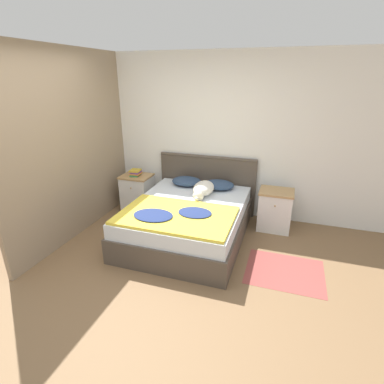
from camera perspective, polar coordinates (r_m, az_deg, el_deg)
ground_plane at (r=3.62m, az=-8.70°, el=-16.20°), size 16.00×16.00×0.00m
wall_back at (r=4.94m, az=1.69°, el=10.65°), size 9.00×0.06×2.55m
wall_side_left at (r=4.66m, az=-20.13°, el=8.74°), size 0.06×3.10×2.55m
bed at (r=4.27m, az=-0.81°, el=-5.52°), size 1.54×1.92×0.53m
headboard at (r=5.04m, az=2.83°, el=1.81°), size 1.62×0.06×0.98m
nightstand_left at (r=5.25m, az=-10.38°, el=-0.05°), size 0.49×0.43×0.61m
nightstand_right at (r=4.66m, az=15.51°, el=-3.28°), size 0.49×0.43×0.61m
pillow_left at (r=4.85m, az=-1.06°, el=2.08°), size 0.48×0.39×0.12m
pillow_right at (r=4.70m, az=5.12°, el=1.40°), size 0.48×0.39×0.12m
quilt at (r=3.77m, az=-3.21°, el=-4.41°), size 1.43×0.95×0.06m
dog at (r=4.42m, az=2.13°, el=0.54°), size 0.30×0.69×0.19m
book_stack at (r=5.13m, az=-10.70°, el=3.66°), size 0.18×0.21×0.10m
rug at (r=3.86m, az=17.22°, el=-14.27°), size 0.90×0.75×0.00m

